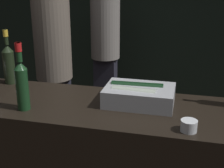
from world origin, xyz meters
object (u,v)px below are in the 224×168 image
candle_votive (189,126)px  red_wine_bottle_burgundy (22,82)px  person_blond_tee (53,59)px  person_in_hoodie (105,42)px  ice_bin_with_bottles (139,94)px  champagne_bottle (9,62)px

candle_votive → red_wine_bottle_burgundy: (-0.87, 0.05, 0.13)m
person_blond_tee → person_in_hoodie: bearing=102.5°
ice_bin_with_bottles → champagne_bottle: champagne_bottle is taller
candle_votive → champagne_bottle: bearing=160.6°
ice_bin_with_bottles → red_wine_bottle_burgundy: (-0.59, -0.22, 0.10)m
champagne_bottle → person_blond_tee: 0.76m
ice_bin_with_bottles → champagne_bottle: bearing=170.9°
person_in_hoodie → person_blond_tee: 0.85m
ice_bin_with_bottles → candle_votive: ice_bin_with_bottles is taller
champagne_bottle → person_in_hoodie: 1.58m
person_blond_tee → champagne_bottle: bearing=-57.7°
ice_bin_with_bottles → candle_votive: (0.28, -0.27, -0.03)m
ice_bin_with_bottles → person_blond_tee: (-0.91, 0.89, -0.08)m
candle_votive → ice_bin_with_bottles: bearing=136.1°
champagne_bottle → person_in_hoodie: size_ratio=0.21×
champagne_bottle → person_in_hoodie: person_in_hoodie is taller
person_in_hoodie → champagne_bottle: bearing=-33.8°
candle_votive → champagne_bottle: size_ratio=0.22×
candle_votive → person_blond_tee: (-1.20, 1.16, -0.05)m
ice_bin_with_bottles → champagne_bottle: size_ratio=1.07×
red_wine_bottle_burgundy → person_in_hoodie: (-0.06, 1.92, -0.17)m
champagne_bottle → red_wine_bottle_burgundy: size_ratio=0.98×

